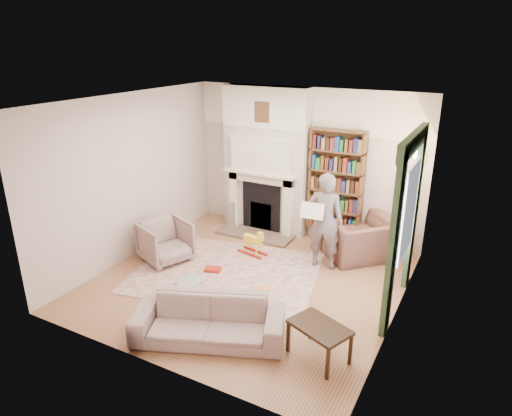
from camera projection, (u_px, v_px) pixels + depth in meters
The scene contains 25 objects.
floor at pixel (249, 281), 7.22m from camera, with size 4.50×4.50×0.00m, color brown.
ceiling at pixel (247, 101), 6.25m from camera, with size 4.50×4.50×0.00m, color white.
wall_back at pixel (306, 163), 8.60m from camera, with size 4.50×4.50×0.00m, color beige.
wall_front at pixel (146, 258), 4.88m from camera, with size 4.50×4.50×0.00m, color beige.
wall_left at pixel (132, 177), 7.73m from camera, with size 4.50×4.50×0.00m, color beige.
wall_right at pixel (404, 225), 5.74m from camera, with size 4.50×4.50×0.00m, color beige.
fireplace at pixel (266, 161), 8.77m from camera, with size 1.70×0.58×2.80m.
bookcase at pixel (336, 181), 8.28m from camera, with size 1.00×0.24×1.85m, color brown.
window at pixel (409, 211), 6.06m from camera, with size 0.02×0.90×1.30m, color silver.
curtain_left at pixel (393, 247), 5.59m from camera, with size 0.07×0.32×2.40m, color #31482E.
curtain_right at pixel (414, 212), 6.74m from camera, with size 0.07×0.32×2.40m, color #31482E.
pelmet at pixel (414, 142), 5.76m from camera, with size 0.09×1.70×0.24m, color #31482E.
wall_sconce at pixel (413, 158), 6.90m from camera, with size 0.20×0.24×0.24m, color gold, non-canonical shape.
rug at pixel (226, 272), 7.48m from camera, with size 2.91×2.24×0.01m, color beige.
armchair_reading at pixel (360, 238), 7.87m from camera, with size 1.13×0.99×0.73m, color #522C2B.
armchair_left at pixel (165, 241), 7.78m from camera, with size 0.75×0.78×0.71m, color #A69988.
sofa at pixel (209, 320), 5.74m from camera, with size 1.89×0.74×0.55m, color #B9A999.
man_reading at pixel (325, 221), 7.41m from camera, with size 0.60×0.39×1.64m, color #63544F.
newspaper at pixel (312, 211), 7.24m from camera, with size 0.37×0.02×0.26m, color white.
coffee_table at pixel (319, 342), 5.41m from camera, with size 0.70×0.45×0.45m, color #321D11, non-canonical shape.
paraffin_heater at pixel (231, 214), 9.24m from camera, with size 0.24×0.24×0.55m, color #ACAEB4.
rocking_horse at pixel (252, 242), 8.03m from camera, with size 0.53×0.21×0.47m, color yellow, non-canonical shape.
board_game at pixel (190, 282), 7.14m from camera, with size 0.37×0.37×0.03m, color #EED654.
game_box_lid at pixel (213, 269), 7.50m from camera, with size 0.27×0.18×0.04m, color #A82013.
comic_annuals at pixel (259, 294), 6.81m from camera, with size 0.29×0.41×0.02m.
Camera 1 is at (3.11, -5.56, 3.60)m, focal length 32.00 mm.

